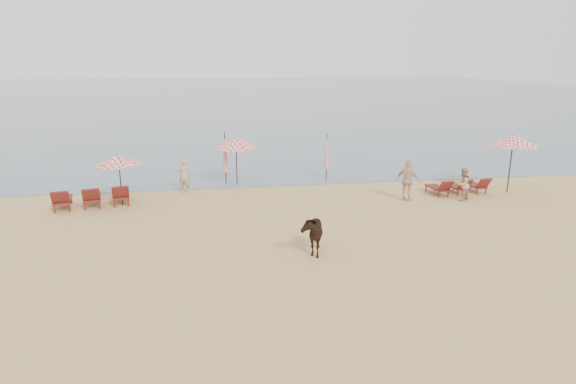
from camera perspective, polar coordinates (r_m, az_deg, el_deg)
name	(u,v)px	position (r m, az deg, el deg)	size (l,w,h in m)	color
ground	(314,274)	(14.13, 3.13, -9.70)	(120.00, 120.00, 0.00)	tan
sea	(227,92)	(92.74, -7.23, 11.66)	(160.00, 140.00, 0.06)	#51606B
lounger_cluster_left	(92,196)	(21.74, -22.23, -0.49)	(3.25, 2.30, 0.65)	maroon
lounger_cluster_right	(459,186)	(23.41, 19.56, 0.68)	(2.66, 1.73, 0.56)	maroon
umbrella_open_left_a	(118,160)	(21.21, -19.46, 3.63)	(1.93, 1.93, 2.20)	black
umbrella_open_left_b	(236,142)	(23.55, -6.19, 5.92)	(1.93, 1.97, 2.46)	black
umbrella_open_right	(513,140)	(24.20, 25.15, 5.61)	(2.24, 2.24, 2.74)	black
umbrella_closed_left	(225,153)	(23.76, -7.47, 4.66)	(0.32, 0.32, 2.60)	black
umbrella_closed_right	(327,151)	(24.61, 4.61, 4.84)	(0.29, 0.29, 2.41)	black
cow	(311,232)	(15.43, 2.78, -4.79)	(0.72, 1.58, 1.33)	black
beachgoer_left	(184,175)	(22.75, -12.21, 1.93)	(0.59, 0.39, 1.62)	tan
beachgoer_right_a	(463,184)	(22.33, 20.00, 0.88)	(0.71, 0.56, 1.47)	tan
beachgoer_right_b	(408,181)	(21.56, 14.01, 1.32)	(1.05, 0.44, 1.80)	#DAA488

